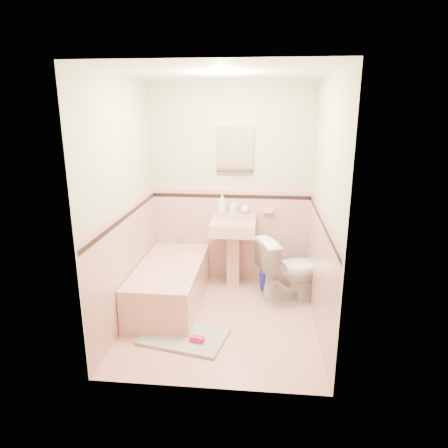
# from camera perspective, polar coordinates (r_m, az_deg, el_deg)

# --- Properties ---
(floor) EXTENTS (2.20, 2.20, 0.00)m
(floor) POSITION_cam_1_polar(r_m,az_deg,el_deg) (4.47, -0.33, -13.33)
(floor) COLOR #D59D8B
(floor) RESTS_ON ground
(ceiling) EXTENTS (2.20, 2.20, 0.00)m
(ceiling) POSITION_cam_1_polar(r_m,az_deg,el_deg) (3.90, -0.39, 20.59)
(ceiling) COLOR white
(ceiling) RESTS_ON ground
(wall_back) EXTENTS (2.50, 0.00, 2.50)m
(wall_back) POSITION_cam_1_polar(r_m,az_deg,el_deg) (5.07, 0.97, 5.38)
(wall_back) COLOR #F2E0C5
(wall_back) RESTS_ON ground
(wall_front) EXTENTS (2.50, 0.00, 2.50)m
(wall_front) POSITION_cam_1_polar(r_m,az_deg,el_deg) (2.95, -2.63, -2.60)
(wall_front) COLOR #F2E0C5
(wall_front) RESTS_ON ground
(wall_left) EXTENTS (0.00, 2.50, 2.50)m
(wall_left) POSITION_cam_1_polar(r_m,az_deg,el_deg) (4.22, -13.99, 2.70)
(wall_left) COLOR #F2E0C5
(wall_left) RESTS_ON ground
(wall_right) EXTENTS (0.00, 2.50, 2.50)m
(wall_right) POSITION_cam_1_polar(r_m,az_deg,el_deg) (4.02, 13.96, 2.04)
(wall_right) COLOR #F2E0C5
(wall_right) RESTS_ON ground
(wainscot_back) EXTENTS (2.00, 0.00, 2.00)m
(wainscot_back) POSITION_cam_1_polar(r_m,az_deg,el_deg) (5.22, 0.92, -1.67)
(wainscot_back) COLOR #D8A190
(wainscot_back) RESTS_ON ground
(wainscot_front) EXTENTS (2.00, 0.00, 2.00)m
(wainscot_front) POSITION_cam_1_polar(r_m,az_deg,el_deg) (3.23, -2.45, -13.50)
(wainscot_front) COLOR #D8A190
(wainscot_front) RESTS_ON ground
(wainscot_left) EXTENTS (0.00, 2.20, 2.20)m
(wainscot_left) POSITION_cam_1_polar(r_m,az_deg,el_deg) (4.41, -13.27, -5.54)
(wainscot_left) COLOR #D8A190
(wainscot_left) RESTS_ON ground
(wainscot_right) EXTENTS (0.00, 2.20, 2.20)m
(wainscot_right) POSITION_cam_1_polar(r_m,az_deg,el_deg) (4.22, 13.20, -6.54)
(wainscot_right) COLOR #D8A190
(wainscot_right) RESTS_ON ground
(accent_back) EXTENTS (2.00, 0.00, 2.00)m
(accent_back) POSITION_cam_1_polar(r_m,az_deg,el_deg) (5.08, 0.94, 3.90)
(accent_back) COLOR black
(accent_back) RESTS_ON ground
(accent_front) EXTENTS (2.00, 0.00, 2.00)m
(accent_front) POSITION_cam_1_polar(r_m,az_deg,el_deg) (3.01, -2.55, -4.83)
(accent_front) COLOR black
(accent_front) RESTS_ON ground
(accent_left) EXTENTS (0.00, 2.20, 2.20)m
(accent_left) POSITION_cam_1_polar(r_m,az_deg,el_deg) (4.25, -13.64, 0.99)
(accent_left) COLOR black
(accent_left) RESTS_ON ground
(accent_right) EXTENTS (0.00, 2.20, 2.20)m
(accent_right) POSITION_cam_1_polar(r_m,az_deg,el_deg) (4.05, 13.58, 0.26)
(accent_right) COLOR black
(accent_right) RESTS_ON ground
(cap_back) EXTENTS (2.00, 0.00, 2.00)m
(cap_back) POSITION_cam_1_polar(r_m,az_deg,el_deg) (5.06, 0.95, 5.01)
(cap_back) COLOR #D59F94
(cap_back) RESTS_ON ground
(cap_front) EXTENTS (2.00, 0.00, 2.00)m
(cap_front) POSITION_cam_1_polar(r_m,az_deg,el_deg) (2.98, -2.58, -3.03)
(cap_front) COLOR #D59F94
(cap_front) RESTS_ON ground
(cap_left) EXTENTS (0.00, 2.20, 2.20)m
(cap_left) POSITION_cam_1_polar(r_m,az_deg,el_deg) (4.23, -13.73, 2.30)
(cap_left) COLOR #D59F94
(cap_left) RESTS_ON ground
(cap_right) EXTENTS (0.00, 2.20, 2.20)m
(cap_right) POSITION_cam_1_polar(r_m,az_deg,el_deg) (4.03, 13.68, 1.63)
(cap_right) COLOR #D59F94
(cap_right) RESTS_ON ground
(bathtub) EXTENTS (0.70, 1.50, 0.45)m
(bathtub) POSITION_cam_1_polar(r_m,az_deg,el_deg) (4.75, -7.56, -8.52)
(bathtub) COLOR tan
(bathtub) RESTS_ON floor
(tub_faucet) EXTENTS (0.04, 0.12, 0.04)m
(tub_faucet) POSITION_cam_1_polar(r_m,az_deg,el_deg) (5.27, -5.96, -1.26)
(tub_faucet) COLOR silver
(tub_faucet) RESTS_ON wall_back
(sink) EXTENTS (0.55, 0.48, 0.86)m
(sink) POSITION_cam_1_polar(r_m,az_deg,el_deg) (5.06, 1.26, -4.32)
(sink) COLOR tan
(sink) RESTS_ON floor
(sink_faucet) EXTENTS (0.02, 0.02, 0.10)m
(sink_faucet) POSITION_cam_1_polar(r_m,az_deg,el_deg) (5.04, 1.42, 1.80)
(sink_faucet) COLOR silver
(sink_faucet) RESTS_ON sink
(medicine_cabinet) EXTENTS (0.45, 0.04, 0.56)m
(medicine_cabinet) POSITION_cam_1_polar(r_m,az_deg,el_deg) (4.97, 1.55, 10.40)
(medicine_cabinet) COLOR white
(medicine_cabinet) RESTS_ON wall_back
(soap_dish) EXTENTS (0.12, 0.07, 0.04)m
(soap_dish) POSITION_cam_1_polar(r_m,az_deg,el_deg) (5.08, 6.20, 1.84)
(soap_dish) COLOR tan
(soap_dish) RESTS_ON wall_back
(soap_bottle_left) EXTENTS (0.10, 0.10, 0.25)m
(soap_bottle_left) POSITION_cam_1_polar(r_m,az_deg,el_deg) (5.07, -0.25, 2.97)
(soap_bottle_left) COLOR #B2B2B2
(soap_bottle_left) RESTS_ON sink
(soap_bottle_mid) EXTENTS (0.11, 0.11, 0.18)m
(soap_bottle_mid) POSITION_cam_1_polar(r_m,az_deg,el_deg) (5.06, 1.42, 2.55)
(soap_bottle_mid) COLOR #B2B2B2
(soap_bottle_mid) RESTS_ON sink
(soap_bottle_right) EXTENTS (0.14, 0.14, 0.14)m
(soap_bottle_right) POSITION_cam_1_polar(r_m,az_deg,el_deg) (5.06, 2.96, 2.29)
(soap_bottle_right) COLOR #B2B2B2
(soap_bottle_right) RESTS_ON sink
(tube) EXTENTS (0.04, 0.04, 0.12)m
(tube) POSITION_cam_1_polar(r_m,az_deg,el_deg) (5.09, -0.73, 2.25)
(tube) COLOR white
(tube) RESTS_ON sink
(toilet) EXTENTS (0.86, 0.68, 0.77)m
(toilet) POSITION_cam_1_polar(r_m,az_deg,el_deg) (4.79, 9.34, -6.31)
(toilet) COLOR white
(toilet) RESTS_ON floor
(bucket) EXTENTS (0.28, 0.28, 0.25)m
(bucket) POSITION_cam_1_polar(r_m,az_deg,el_deg) (5.11, 6.28, -7.88)
(bucket) COLOR #191AAF
(bucket) RESTS_ON floor
(bath_mat) EXTENTS (0.90, 0.70, 0.03)m
(bath_mat) POSITION_cam_1_polar(r_m,az_deg,el_deg) (4.18, -5.60, -15.43)
(bath_mat) COLOR gray
(bath_mat) RESTS_ON floor
(shoe) EXTENTS (0.15, 0.09, 0.05)m
(shoe) POSITION_cam_1_polar(r_m,az_deg,el_deg) (4.04, -3.79, -15.84)
(shoe) COLOR #BF1E59
(shoe) RESTS_ON bath_mat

